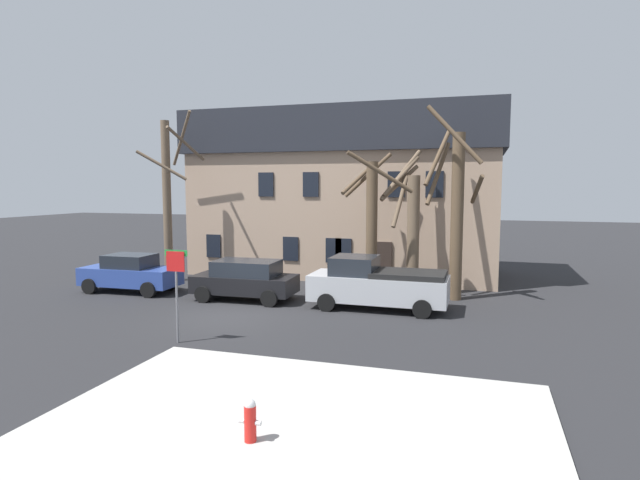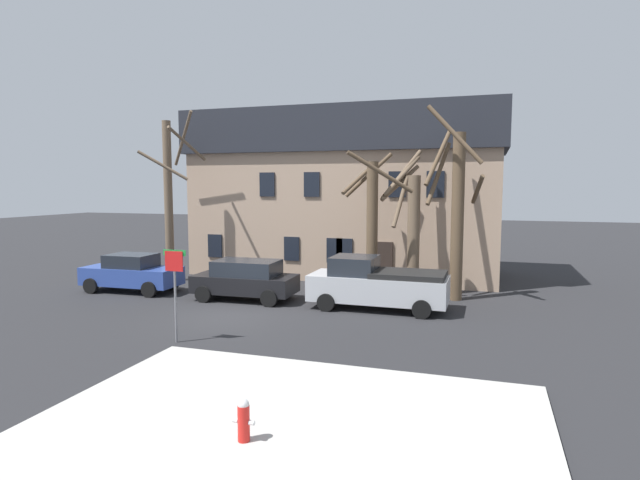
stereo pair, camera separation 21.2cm
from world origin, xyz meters
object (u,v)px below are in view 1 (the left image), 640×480
(tree_bare_near, at_px, (168,196))
(car_blue_sedan, at_px, (131,273))
(tree_bare_mid, at_px, (371,222))
(pickup_truck_silver, at_px, (377,284))
(tree_bare_far, at_px, (411,226))
(fire_hydrant, at_px, (250,420))
(building_main, at_px, (345,192))
(tree_bare_end, at_px, (456,208))
(street_sign_pole, at_px, (176,278))
(car_black_wagon, at_px, (245,279))

(tree_bare_near, xyz_separation_m, car_blue_sedan, (-0.19, -2.83, -3.40))
(tree_bare_mid, distance_m, pickup_truck_silver, 3.32)
(tree_bare_near, bearing_deg, pickup_truck_silver, -14.00)
(tree_bare_far, relative_size, pickup_truck_silver, 1.20)
(tree_bare_mid, height_order, fire_hydrant, tree_bare_mid)
(tree_bare_far, bearing_deg, tree_bare_near, 179.85)
(building_main, height_order, tree_bare_near, building_main)
(tree_bare_mid, distance_m, tree_bare_end, 3.53)
(tree_bare_end, bearing_deg, tree_bare_mid, -176.17)
(car_blue_sedan, xyz_separation_m, pickup_truck_silver, (11.15, 0.09, 0.12))
(tree_bare_far, relative_size, tree_bare_end, 0.80)
(tree_bare_near, height_order, tree_bare_far, tree_bare_near)
(tree_bare_end, relative_size, car_blue_sedan, 1.79)
(fire_hydrant, bearing_deg, pickup_truck_silver, 89.51)
(car_blue_sedan, bearing_deg, tree_bare_end, 10.87)
(car_blue_sedan, height_order, street_sign_pole, street_sign_pole)
(car_blue_sedan, height_order, fire_hydrant, car_blue_sedan)
(tree_bare_end, relative_size, car_black_wagon, 1.85)
(car_black_wagon, height_order, pickup_truck_silver, pickup_truck_silver)
(car_blue_sedan, bearing_deg, car_black_wagon, 0.09)
(fire_hydrant, bearing_deg, tree_bare_far, 85.96)
(fire_hydrant, bearing_deg, tree_bare_end, 78.46)
(building_main, distance_m, tree_bare_mid, 6.29)
(tree_bare_mid, xyz_separation_m, tree_bare_end, (3.47, 0.23, 0.61))
(tree_bare_mid, distance_m, car_black_wagon, 5.86)
(car_blue_sedan, relative_size, fire_hydrant, 5.58)
(tree_bare_far, height_order, fire_hydrant, tree_bare_far)
(pickup_truck_silver, relative_size, fire_hydrant, 6.68)
(tree_bare_near, relative_size, tree_bare_end, 1.06)
(building_main, bearing_deg, car_black_wagon, -105.25)
(building_main, bearing_deg, street_sign_pole, -96.31)
(tree_bare_mid, xyz_separation_m, street_sign_pole, (-4.16, -8.50, -1.23))
(fire_hydrant, relative_size, street_sign_pole, 0.28)
(tree_bare_mid, relative_size, tree_bare_far, 0.98)
(car_black_wagon, bearing_deg, building_main, 74.75)
(car_blue_sedan, relative_size, car_black_wagon, 1.03)
(tree_bare_near, distance_m, car_blue_sedan, 4.43)
(tree_bare_far, xyz_separation_m, pickup_truck_silver, (-0.89, -2.70, -2.05))
(building_main, relative_size, tree_bare_near, 1.95)
(building_main, height_order, street_sign_pole, building_main)
(pickup_truck_silver, distance_m, fire_hydrant, 11.33)
(tree_bare_near, height_order, pickup_truck_silver, tree_bare_near)
(tree_bare_near, xyz_separation_m, pickup_truck_silver, (10.96, -2.73, -3.28))
(tree_bare_far, distance_m, pickup_truck_silver, 3.51)
(tree_bare_far, height_order, tree_bare_end, tree_bare_end)
(building_main, height_order, tree_bare_far, building_main)
(tree_bare_near, distance_m, street_sign_pole, 11.00)
(car_black_wagon, bearing_deg, street_sign_pole, -84.07)
(tree_bare_near, relative_size, pickup_truck_silver, 1.59)
(building_main, height_order, pickup_truck_silver, building_main)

